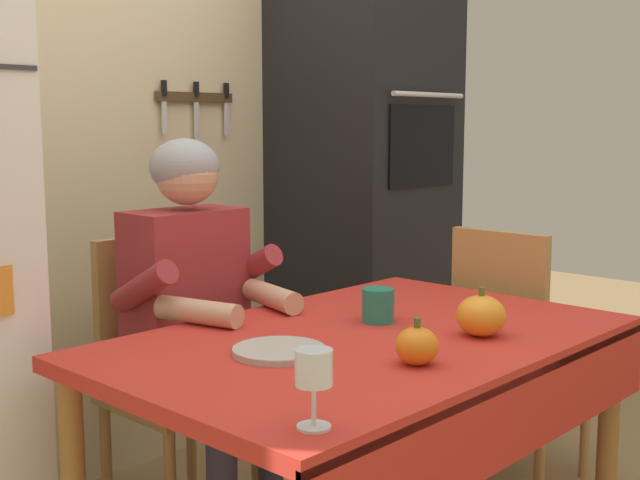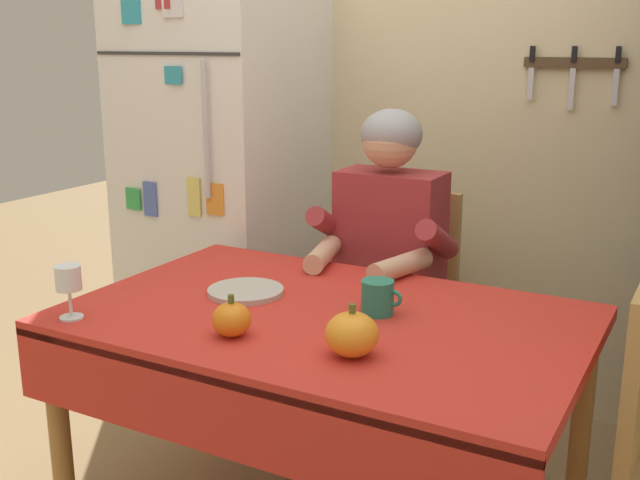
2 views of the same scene
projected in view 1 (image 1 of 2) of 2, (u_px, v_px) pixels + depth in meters
name	position (u px, v px, depth m)	size (l,w,h in m)	color
back_wall_assembly	(110.00, 120.00, 2.97)	(3.70, 0.13, 2.60)	beige
wall_oven	(364.00, 180.00, 3.49)	(0.60, 0.64, 2.10)	black
dining_table	(372.00, 367.00, 2.16)	(1.40, 0.90, 0.74)	#9E6B33
chair_behind_person	(164.00, 367.00, 2.65)	(0.40, 0.40, 0.93)	tan
seated_person	(200.00, 307.00, 2.49)	(0.47, 0.55, 1.25)	#38384C
chair_right_side	(512.00, 346.00, 2.90)	(0.40, 0.40, 0.93)	tan
coffee_mug	(378.00, 305.00, 2.29)	(0.12, 0.09, 0.10)	#237F66
wine_glass	(314.00, 372.00, 1.48)	(0.07, 0.07, 0.15)	white
pumpkin_large	(417.00, 346.00, 1.89)	(0.10, 0.10, 0.11)	orange
pumpkin_medium	(481.00, 316.00, 2.14)	(0.13, 0.13, 0.13)	orange
serving_tray	(279.00, 351.00, 1.98)	(0.23, 0.23, 0.02)	#B7B2A8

